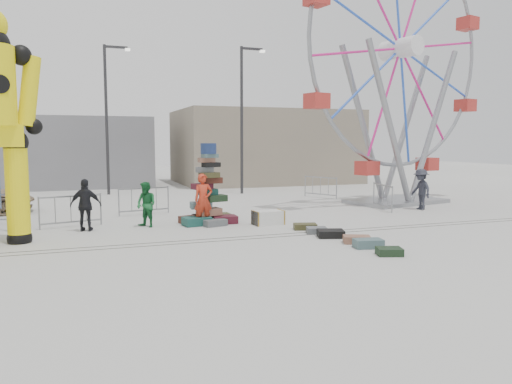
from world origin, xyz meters
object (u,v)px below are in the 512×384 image
object	(u,v)px
lamp_post_left	(108,112)
pedestrian_black	(86,205)
lamp_post_right	(243,112)
pedestrian_green	(146,205)
barricade_dummy_c	(144,201)
barricade_wheel_back	(320,187)
steamer_trunk	(268,218)
barricade_wheel_front	(383,197)
suitcase_tower	(208,201)
pedestrian_grey	(421,189)
pedestrian_red	(203,200)
barricade_dummy_b	(71,211)
ferris_wheel	(400,69)

from	to	relation	value
lamp_post_left	pedestrian_black	distance (m)	12.02
lamp_post_right	pedestrian_green	world-z (taller)	lamp_post_right
barricade_dummy_c	pedestrian_green	distance (m)	2.95
lamp_post_left	barricade_wheel_back	world-z (taller)	lamp_post_left
lamp_post_left	barricade_dummy_c	xyz separation A→B (m)	(0.76, -8.31, -3.93)
lamp_post_left	steamer_trunk	xyz separation A→B (m)	(4.51, -12.16, -4.24)
barricade_wheel_front	suitcase_tower	bearing A→B (deg)	108.72
barricade_dummy_c	pedestrian_grey	world-z (taller)	pedestrian_grey
lamp_post_left	pedestrian_red	distance (m)	12.37
barricade_dummy_b	barricade_dummy_c	distance (m)	3.41
lamp_post_right	pedestrian_grey	world-z (taller)	lamp_post_right
ferris_wheel	lamp_post_right	bearing A→B (deg)	116.87
lamp_post_left	lamp_post_right	bearing A→B (deg)	-15.95
lamp_post_left	steamer_trunk	world-z (taller)	lamp_post_left
lamp_post_left	steamer_trunk	size ratio (longest dim) A/B	7.75
ferris_wheel	pedestrian_grey	xyz separation A→B (m)	(-0.39, -2.25, -5.34)
pedestrian_red	pedestrian_grey	bearing A→B (deg)	1.85
suitcase_tower	steamer_trunk	size ratio (longest dim) A/B	2.74
lamp_post_right	pedestrian_black	xyz separation A→B (m)	(-8.48, -9.36, -3.63)
barricade_wheel_front	steamer_trunk	bearing A→B (deg)	119.34
barricade_wheel_front	barricade_wheel_back	xyz separation A→B (m)	(-0.39, 4.95, 0.00)
ferris_wheel	barricade_dummy_c	size ratio (longest dim) A/B	6.30
steamer_trunk	suitcase_tower	bearing A→B (deg)	150.88
barricade_dummy_b	pedestrian_grey	distance (m)	13.96
lamp_post_right	barricade_wheel_front	distance (m)	9.80
ferris_wheel	barricade_wheel_back	size ratio (longest dim) A/B	6.30
ferris_wheel	pedestrian_red	xyz separation A→B (m)	(-10.06, -3.08, -5.31)
pedestrian_red	steamer_trunk	bearing A→B (deg)	-17.35
suitcase_tower	lamp_post_left	bearing A→B (deg)	97.49
lamp_post_right	barricade_dummy_c	size ratio (longest dim) A/B	4.00
steamer_trunk	barricade_dummy_c	size ratio (longest dim) A/B	0.52
barricade_wheel_front	pedestrian_green	distance (m)	10.04
pedestrian_grey	barricade_wheel_back	bearing A→B (deg)	-158.83
lamp_post_right	barricade_wheel_front	xyz separation A→B (m)	(3.44, -8.29, -3.93)
pedestrian_black	steamer_trunk	bearing A→B (deg)	-172.33
lamp_post_left	barricade_dummy_b	xyz separation A→B (m)	(-1.94, -10.40, -3.93)
barricade_wheel_front	pedestrian_green	xyz separation A→B (m)	(-9.99, -0.95, 0.22)
steamer_trunk	lamp_post_right	bearing A→B (deg)	73.00
barricade_dummy_b	barricade_wheel_back	distance (m)	13.02
lamp_post_left	pedestrian_grey	bearing A→B (deg)	-41.90
barricade_dummy_b	pedestrian_black	size ratio (longest dim) A/B	1.18
lamp_post_right	barricade_dummy_b	world-z (taller)	lamp_post_right
lamp_post_left	pedestrian_grey	xyz separation A→B (m)	(12.01, -10.78, -3.62)
ferris_wheel	barricade_dummy_b	size ratio (longest dim) A/B	6.30
pedestrian_red	pedestrian_grey	xyz separation A→B (m)	(9.67, 0.83, -0.03)
lamp_post_right	steamer_trunk	world-z (taller)	lamp_post_right
lamp_post_right	barricade_dummy_b	size ratio (longest dim) A/B	4.00
pedestrian_green	pedestrian_black	world-z (taller)	pedestrian_black
suitcase_tower	pedestrian_grey	world-z (taller)	suitcase_tower
suitcase_tower	steamer_trunk	world-z (taller)	suitcase_tower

